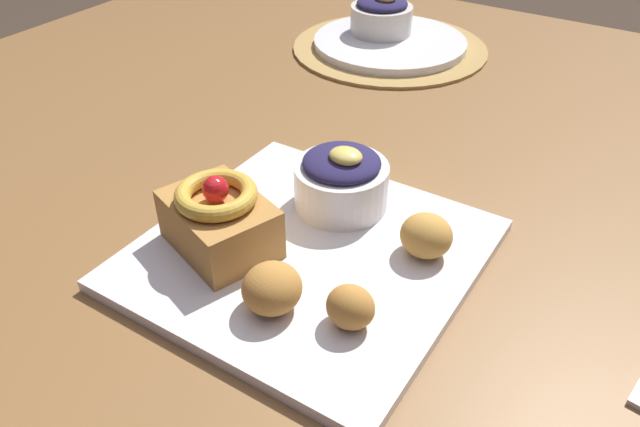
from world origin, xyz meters
TOP-DOWN VIEW (x-y plane):
  - dining_table at (0.00, 0.00)m, footprint 1.51×1.10m
  - woven_placemat at (-0.19, 0.26)m, footprint 0.31×0.31m
  - front_plate at (-0.02, -0.24)m, footprint 0.29×0.29m
  - cake_slice at (-0.09, -0.28)m, footprint 0.12×0.10m
  - berry_ramekin at (-0.03, -0.17)m, footprint 0.09×0.09m
  - fritter_front at (0.06, -0.30)m, footprint 0.04×0.04m
  - fritter_middle at (0.00, -0.32)m, footprint 0.05×0.05m
  - fritter_back at (0.08, -0.19)m, footprint 0.05×0.05m
  - back_plate at (-0.19, 0.26)m, footprint 0.24×0.24m
  - back_ramekin at (-0.22, 0.27)m, footprint 0.10×0.10m

SIDE VIEW (x-z plane):
  - dining_table at x=0.00m, z-range 0.29..1.02m
  - woven_placemat at x=-0.19m, z-range 0.73..0.73m
  - front_plate at x=-0.02m, z-range 0.73..0.74m
  - back_plate at x=-0.19m, z-range 0.73..0.75m
  - fritter_front at x=0.06m, z-range 0.74..0.78m
  - fritter_back at x=0.08m, z-range 0.74..0.78m
  - fritter_middle at x=0.00m, z-range 0.74..0.78m
  - berry_ramekin at x=-0.03m, z-range 0.74..0.81m
  - cake_slice at x=-0.09m, z-range 0.74..0.81m
  - back_ramekin at x=-0.22m, z-range 0.74..0.81m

